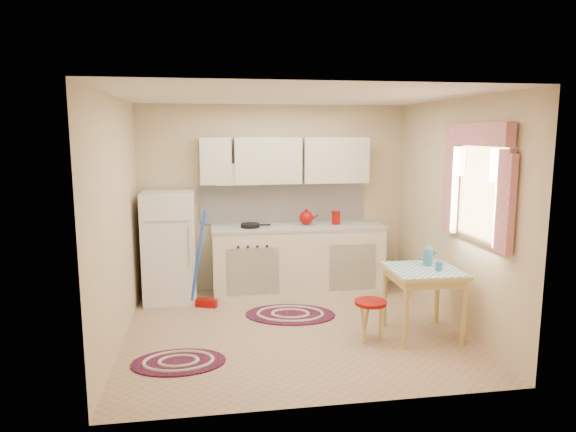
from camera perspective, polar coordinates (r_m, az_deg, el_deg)
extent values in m
plane|color=tan|center=(5.75, 0.63, -12.51)|extent=(3.60, 3.60, 0.00)
cube|color=silver|center=(5.35, 0.67, 13.20)|extent=(3.60, 3.20, 0.04)
cube|color=#C7B186|center=(6.98, -1.56, 1.99)|extent=(3.60, 0.04, 2.50)
cube|color=#C7B186|center=(3.87, 4.63, -3.95)|extent=(3.60, 0.04, 2.50)
cube|color=#C7B186|center=(5.41, -18.49, -0.61)|extent=(0.04, 3.20, 2.50)
cube|color=#C7B186|center=(5.98, 17.91, 0.32)|extent=(0.04, 3.20, 2.50)
cube|color=white|center=(6.99, -0.52, 1.55)|extent=(2.25, 0.03, 0.55)
cube|color=beige|center=(6.79, -0.34, 6.20)|extent=(2.25, 0.33, 0.60)
cube|color=white|center=(5.45, 20.48, 2.54)|extent=(0.04, 0.85, 0.95)
cube|color=white|center=(6.69, -13.01, -3.35)|extent=(0.65, 0.60, 1.40)
cube|color=beige|center=(6.88, 1.10, -4.98)|extent=(2.25, 0.60, 0.88)
cube|color=#B2B1A8|center=(6.78, 1.11, -1.21)|extent=(2.27, 0.62, 0.04)
cylinder|color=black|center=(6.64, -4.22, -1.06)|extent=(0.25, 0.25, 0.05)
cylinder|color=#920805|center=(6.87, 5.36, -0.26)|extent=(0.14, 0.14, 0.16)
cube|color=#DDBE6E|center=(5.67, 14.71, -9.27)|extent=(0.72, 0.72, 0.72)
cylinder|color=#920805|center=(5.49, 9.10, -11.38)|extent=(0.35, 0.35, 0.42)
cylinder|color=teal|center=(5.52, 16.44, -5.42)|extent=(0.10, 0.10, 0.10)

